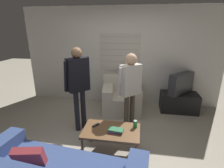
# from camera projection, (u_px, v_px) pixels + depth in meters

# --- Properties ---
(ground_plane) EXTENTS (16.00, 16.00, 0.00)m
(ground_plane) POSITION_uv_depth(u_px,v_px,m) (106.00, 146.00, 3.14)
(ground_plane) COLOR #B2A893
(wall_back) EXTENTS (5.20, 0.08, 2.55)m
(wall_back) POSITION_uv_depth(u_px,v_px,m) (120.00, 57.00, 4.65)
(wall_back) COLOR silver
(wall_back) RESTS_ON ground_plane
(armchair_beige) EXTENTS (1.02, 0.99, 0.86)m
(armchair_beige) POSITION_uv_depth(u_px,v_px,m) (121.00, 98.00, 4.40)
(armchair_beige) COLOR beige
(armchair_beige) RESTS_ON ground_plane
(coffee_table) EXTENTS (0.92, 0.56, 0.45)m
(coffee_table) POSITION_uv_depth(u_px,v_px,m) (111.00, 132.00, 2.85)
(coffee_table) COLOR brown
(coffee_table) RESTS_ON ground_plane
(tv_stand) EXTENTS (0.90, 0.50, 0.47)m
(tv_stand) POSITION_uv_depth(u_px,v_px,m) (179.00, 102.00, 4.39)
(tv_stand) COLOR black
(tv_stand) RESTS_ON ground_plane
(tv) EXTENTS (0.67, 0.69, 0.51)m
(tv) POSITION_uv_depth(u_px,v_px,m) (181.00, 84.00, 4.24)
(tv) COLOR #2D2D33
(tv) RESTS_ON tv_stand
(person_left_standing) EXTENTS (0.51, 0.82, 1.69)m
(person_left_standing) POSITION_uv_depth(u_px,v_px,m) (78.00, 80.00, 3.36)
(person_left_standing) COLOR black
(person_left_standing) RESTS_ON ground_plane
(person_right_standing) EXTENTS (0.49, 0.76, 1.58)m
(person_right_standing) POSITION_uv_depth(u_px,v_px,m) (130.00, 84.00, 3.36)
(person_right_standing) COLOR #4C4233
(person_right_standing) RESTS_ON ground_plane
(book_stack) EXTENTS (0.25, 0.18, 0.05)m
(book_stack) POSITION_uv_depth(u_px,v_px,m) (115.00, 130.00, 2.78)
(book_stack) COLOR #75387F
(book_stack) RESTS_ON coffee_table
(soda_can) EXTENTS (0.07, 0.07, 0.13)m
(soda_can) POSITION_uv_depth(u_px,v_px,m) (135.00, 124.00, 2.88)
(soda_can) COLOR #238E47
(soda_can) RESTS_ON coffee_table
(spare_remote) EXTENTS (0.11, 0.13, 0.02)m
(spare_remote) POSITION_uv_depth(u_px,v_px,m) (96.00, 125.00, 2.95)
(spare_remote) COLOR black
(spare_remote) RESTS_ON coffee_table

